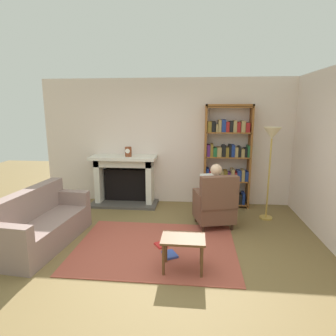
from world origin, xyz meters
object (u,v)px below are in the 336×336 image
(bookshelf, at_px, (227,158))
(armchair_reading, at_px, (215,204))
(seated_reader, at_px, (214,192))
(side_table, at_px, (183,243))
(mantel_clock, at_px, (128,152))
(sofa_floral, at_px, (41,225))
(fireplace, at_px, (125,178))
(floor_lamp, at_px, (271,142))

(bookshelf, bearing_deg, armchair_reading, -104.22)
(seated_reader, xyz_separation_m, side_table, (-0.46, -1.54, -0.24))
(mantel_clock, distance_m, seated_reader, 2.06)
(armchair_reading, bearing_deg, mantel_clock, -45.17)
(mantel_clock, xyz_separation_m, sofa_floral, (-0.92, -1.95, -0.85))
(fireplace, distance_m, armchair_reading, 2.22)
(seated_reader, distance_m, sofa_floral, 2.88)
(fireplace, bearing_deg, armchair_reading, -30.87)
(armchair_reading, xyz_separation_m, seated_reader, (-0.03, 0.11, 0.20))
(sofa_floral, bearing_deg, bookshelf, -49.95)
(armchair_reading, distance_m, seated_reader, 0.23)
(seated_reader, distance_m, floor_lamp, 1.40)
(bookshelf, relative_size, side_table, 3.85)
(mantel_clock, xyz_separation_m, bookshelf, (2.08, 0.14, -0.12))
(fireplace, relative_size, sofa_floral, 0.82)
(side_table, bearing_deg, armchair_reading, 70.91)
(side_table, bearing_deg, bookshelf, 73.07)
(bookshelf, xyz_separation_m, side_table, (-0.79, -2.59, -0.67))
(seated_reader, bearing_deg, side_table, 58.19)
(mantel_clock, height_order, bookshelf, bookshelf)
(mantel_clock, relative_size, side_table, 0.36)
(seated_reader, bearing_deg, floor_lamp, -173.85)
(armchair_reading, bearing_deg, seated_reader, -90.00)
(mantel_clock, distance_m, side_table, 2.89)
(fireplace, height_order, armchair_reading, fireplace)
(mantel_clock, bearing_deg, seated_reader, -27.70)
(bookshelf, distance_m, floor_lamp, 1.06)
(side_table, bearing_deg, floor_lamp, 52.31)
(bookshelf, relative_size, armchair_reading, 2.22)
(armchair_reading, distance_m, side_table, 1.51)
(armchair_reading, bearing_deg, bookshelf, -119.29)
(floor_lamp, bearing_deg, side_table, -127.69)
(fireplace, bearing_deg, side_table, -61.24)
(side_table, bearing_deg, seated_reader, 73.26)
(bookshelf, bearing_deg, seated_reader, -107.20)
(bookshelf, height_order, seated_reader, bookshelf)
(fireplace, relative_size, seated_reader, 1.26)
(armchair_reading, height_order, floor_lamp, floor_lamp)
(sofa_floral, height_order, side_table, sofa_floral)
(seated_reader, xyz_separation_m, floor_lamp, (1.04, 0.40, 0.86))
(fireplace, xyz_separation_m, sofa_floral, (-0.81, -2.05, -0.25))
(bookshelf, distance_m, side_table, 2.79)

